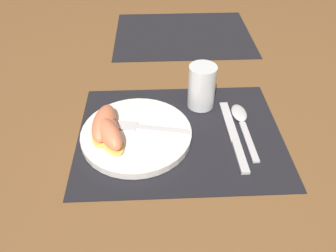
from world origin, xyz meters
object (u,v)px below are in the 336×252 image
object	(u,v)px
juice_glass	(202,89)
citrus_wedge_1	(109,130)
knife	(234,136)
spoon	(241,120)
fork	(140,127)
plate	(137,134)
citrus_wedge_2	(110,135)
citrus_wedge_0	(104,124)

from	to	relation	value
juice_glass	citrus_wedge_1	size ratio (longest dim) A/B	0.88
knife	spoon	xyz separation A→B (m)	(0.03, 0.05, 0.00)
juice_glass	spoon	world-z (taller)	juice_glass
juice_glass	fork	size ratio (longest dim) A/B	0.57
citrus_wedge_1	juice_glass	bearing A→B (deg)	29.89
plate	fork	distance (m)	0.02
knife	fork	size ratio (longest dim) A/B	1.20
citrus_wedge_2	plate	bearing A→B (deg)	27.63
fork	spoon	bearing A→B (deg)	7.68
knife	citrus_wedge_2	bearing A→B (deg)	-176.19
spoon	plate	bearing A→B (deg)	-170.20
citrus_wedge_2	citrus_wedge_0	bearing A→B (deg)	114.02
knife	spoon	bearing A→B (deg)	61.72
plate	spoon	size ratio (longest dim) A/B	1.28
spoon	citrus_wedge_2	bearing A→B (deg)	-166.72
plate	juice_glass	size ratio (longest dim) A/B	2.24
citrus_wedge_0	citrus_wedge_2	world-z (taller)	citrus_wedge_2
citrus_wedge_1	citrus_wedge_2	bearing A→B (deg)	-80.49
spoon	citrus_wedge_1	size ratio (longest dim) A/B	1.53
juice_glass	spoon	size ratio (longest dim) A/B	0.57
spoon	fork	size ratio (longest dim) A/B	0.99
citrus_wedge_2	juice_glass	bearing A→B (deg)	33.60
knife	fork	xyz separation A→B (m)	(-0.20, 0.02, 0.02)
spoon	citrus_wedge_2	distance (m)	0.30
spoon	citrus_wedge_0	xyz separation A→B (m)	(-0.30, -0.03, 0.03)
spoon	fork	world-z (taller)	fork
fork	citrus_wedge_0	xyz separation A→B (m)	(-0.07, -0.00, 0.01)
citrus_wedge_1	citrus_wedge_2	distance (m)	0.02
plate	juice_glass	bearing A→B (deg)	35.49
plate	spoon	bearing A→B (deg)	9.80
citrus_wedge_0	plate	bearing A→B (deg)	-5.83
citrus_wedge_2	fork	bearing A→B (deg)	31.76
fork	juice_glass	bearing A→B (deg)	34.36
plate	citrus_wedge_0	xyz separation A→B (m)	(-0.07, 0.01, 0.02)
fork	citrus_wedge_1	distance (m)	0.07
juice_glass	fork	distance (m)	0.17
juice_glass	spoon	xyz separation A→B (m)	(0.09, -0.07, -0.04)
citrus_wedge_0	spoon	bearing A→B (deg)	6.39
knife	citrus_wedge_0	distance (m)	0.28
juice_glass	citrus_wedge_2	xyz separation A→B (m)	(-0.20, -0.13, -0.01)
juice_glass	fork	bearing A→B (deg)	-145.64
knife	juice_glass	bearing A→B (deg)	116.50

